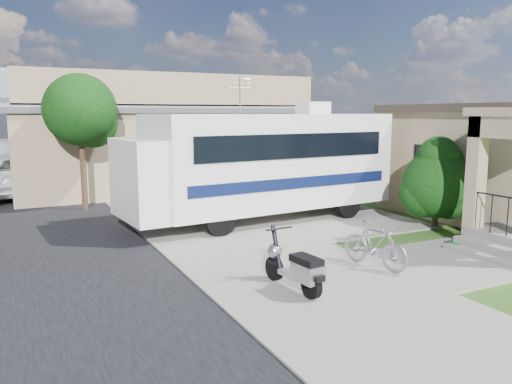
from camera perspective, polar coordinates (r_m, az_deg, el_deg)
name	(u,v)px	position (r m, az deg, el deg)	size (l,w,h in m)	color
ground	(328,266)	(11.03, 8.23, -8.35)	(120.00, 120.00, 0.00)	#1B4312
sidewalk_slab	(158,198)	(19.57, -11.16, -0.69)	(4.00, 80.00, 0.06)	slate
driveway_slab	(285,219)	(15.48, 3.34, -3.10)	(7.00, 6.00, 0.05)	slate
walk_slab	(464,259)	(12.26, 22.68, -7.06)	(4.00, 3.00, 0.05)	slate
warehouse	(154,141)	(23.42, -11.53, 5.70)	(12.50, 8.40, 5.04)	#826D51
street_tree_a	(83,114)	(17.83, -19.13, 8.45)	(2.44, 2.40, 4.58)	black
street_tree_b	(56,111)	(27.78, -21.88, 8.63)	(2.44, 2.40, 4.73)	black
street_tree_c	(44,115)	(36.75, -23.04, 8.06)	(2.44, 2.40, 4.42)	black
motorhome	(262,162)	(15.04, 0.67, 3.50)	(8.49, 3.31, 4.25)	silver
shrub	(437,181)	(15.19, 19.96, 1.19)	(2.14, 2.05, 2.63)	black
scooter	(296,268)	(9.19, 4.58, -8.65)	(0.58, 1.67, 1.09)	black
bicycle	(375,248)	(10.79, 13.41, -6.20)	(0.46, 1.62, 0.97)	#93939A
pickup_truck	(8,175)	(22.15, -26.51, 1.72)	(2.72, 5.90, 1.64)	white
garden_hose	(457,246)	(13.09, 22.02, -5.77)	(0.36, 0.36, 0.16)	#14662C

